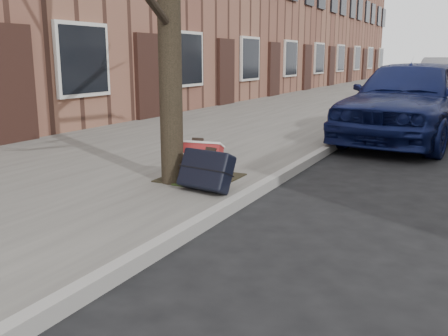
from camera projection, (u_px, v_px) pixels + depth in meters
The scene contains 8 objects.
ground at pixel (338, 249), 4.12m from camera, with size 120.00×120.00×0.00m, color black.
near_sidewalk at pixel (344, 98), 18.78m from camera, with size 5.00×70.00×0.12m, color slate.
house_near at pixel (218, 11), 21.53m from camera, with size 6.80×40.00×7.00m, color brown.
dirt_patch at pixel (200, 178), 6.03m from camera, with size 0.85×0.85×0.01m, color black.
suitcase_red at pixel (195, 161), 5.84m from camera, with size 0.61×0.17×0.44m, color maroon.
suitcase_navy at pixel (206, 170), 5.40m from camera, with size 0.60×0.19×0.43m, color black.
car_near_front at pixel (411, 100), 9.26m from camera, with size 1.85×4.59×1.56m, color #0F1748.
car_near_mid at pixel (447, 81), 16.87m from camera, with size 1.64×4.70×1.55m, color #9A9CA1.
Camera 1 is at (0.93, -3.88, 1.55)m, focal length 40.00 mm.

